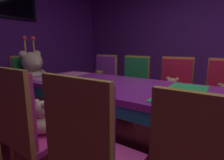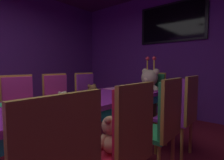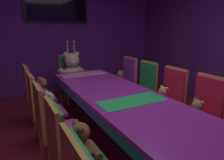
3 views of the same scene
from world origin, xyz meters
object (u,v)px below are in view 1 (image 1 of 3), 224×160
(banquet_table, at_px, (182,103))
(throne_chair, at_px, (28,80))
(chair_right_5, at_px, (104,78))
(king_teddy_bear, at_px, (33,73))
(teddy_left_4, at_px, (44,119))
(teddy_right_5, at_px, (99,80))
(teddy_left_5, at_px, (7,101))
(teddy_right_2, at_px, (224,98))
(chair_right_3, at_px, (174,87))
(chair_left_3, at_px, (88,149))
(teddy_right_3, at_px, (171,90))
(chair_right_4, at_px, (134,82))
(chair_left_4, at_px, (26,123))

(banquet_table, height_order, throne_chair, throne_chair)
(chair_right_5, relative_size, king_teddy_bear, 1.20)
(teddy_left_4, relative_size, teddy_right_5, 0.92)
(teddy_left_5, relative_size, teddy_right_2, 1.23)
(chair_right_3, xyz_separation_m, chair_right_5, (0.01, 1.18, 0.00))
(teddy_left_4, bearing_deg, teddy_right_2, -37.81)
(chair_left_3, distance_m, chair_right_5, 2.09)
(chair_right_5, bearing_deg, throne_chair, -45.71)
(banquet_table, bearing_deg, teddy_left_4, 131.21)
(chair_right_5, bearing_deg, chair_right_3, 89.70)
(chair_right_5, bearing_deg, teddy_right_3, 82.74)
(teddy_left_4, relative_size, chair_right_4, 0.28)
(teddy_right_2, relative_size, chair_right_5, 0.29)
(chair_right_3, xyz_separation_m, king_teddy_bear, (-0.84, 1.88, 0.12))
(teddy_right_3, xyz_separation_m, king_teddy_bear, (-0.70, 1.88, 0.14))
(chair_left_3, xyz_separation_m, teddy_left_4, (0.14, 0.57, -0.02))
(chair_right_4, height_order, teddy_right_5, chair_right_4)
(chair_left_3, distance_m, chair_right_4, 1.82)
(teddy_left_5, relative_size, teddy_right_5, 1.14)
(chair_right_3, xyz_separation_m, teddy_right_3, (-0.14, 0.00, -0.02))
(chair_left_3, relative_size, teddy_right_3, 3.30)
(banquet_table, bearing_deg, king_teddy_bear, 90.00)
(chair_left_3, xyz_separation_m, chair_right_4, (1.71, 0.61, 0.00))
(chair_left_3, distance_m, teddy_right_5, 1.97)
(teddy_right_2, bearing_deg, teddy_right_5, -89.78)
(throne_chair, bearing_deg, teddy_right_2, 15.29)
(banquet_table, relative_size, teddy_right_5, 11.70)
(chair_left_3, bearing_deg, throne_chair, 67.11)
(chair_right_4, relative_size, king_teddy_bear, 1.20)
(teddy_left_5, height_order, chair_right_3, chair_right_3)
(chair_right_4, xyz_separation_m, teddy_right_5, (-0.14, 0.58, -0.02))
(teddy_left_4, relative_size, teddy_left_5, 0.81)
(teddy_left_5, height_order, chair_right_4, chair_right_4)
(chair_left_4, xyz_separation_m, teddy_right_5, (1.58, 0.61, -0.02))
(chair_left_3, distance_m, chair_left_4, 0.57)
(teddy_left_5, relative_size, chair_right_4, 0.35)
(banquet_table, distance_m, chair_right_3, 0.89)
(teddy_left_4, xyz_separation_m, throne_chair, (0.73, 1.49, 0.02))
(chair_left_3, relative_size, king_teddy_bear, 1.20)
(banquet_table, xyz_separation_m, teddy_right_5, (0.71, 1.45, -0.08))
(teddy_right_5, bearing_deg, teddy_right_3, 89.72)
(chair_left_3, bearing_deg, teddy_right_3, 0.32)
(teddy_left_4, bearing_deg, chair_left_4, -180.00)
(chair_right_4, bearing_deg, teddy_right_5, -76.51)
(teddy_left_5, xyz_separation_m, chair_right_4, (1.56, -0.56, -0.00))
(chair_right_3, relative_size, king_teddy_bear, 1.20)
(teddy_left_4, bearing_deg, teddy_right_3, -21.38)
(teddy_right_5, bearing_deg, teddy_right_2, 90.22)
(teddy_left_5, distance_m, throne_chair, 1.14)
(chair_right_5, xyz_separation_m, throne_chair, (-0.85, 0.87, 0.00))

